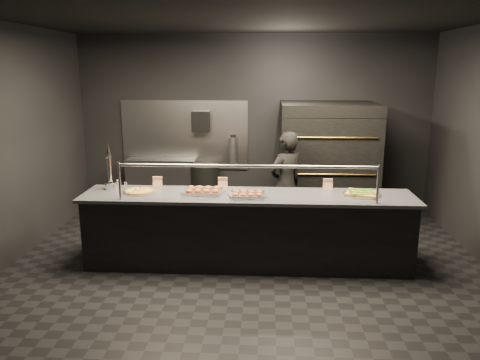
{
  "coord_description": "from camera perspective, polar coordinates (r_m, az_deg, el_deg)",
  "views": [
    {
      "loc": [
        0.22,
        -5.56,
        2.43
      ],
      "look_at": [
        -0.11,
        0.2,
        1.05
      ],
      "focal_mm": 35.0,
      "sensor_mm": 36.0,
      "label": 1
    }
  ],
  "objects": [
    {
      "name": "slider_tray_b",
      "position": [
        5.67,
        0.9,
        -1.78
      ],
      "size": [
        0.5,
        0.44,
        0.07
      ],
      "color": "silver",
      "rests_on": "service_counter"
    },
    {
      "name": "trash_bin",
      "position": [
        8.09,
        -4.26,
        -1.03
      ],
      "size": [
        0.5,
        0.5,
        0.83
      ],
      "primitive_type": "cylinder",
      "color": "black",
      "rests_on": "ground"
    },
    {
      "name": "prep_shelf",
      "position": [
        8.32,
        -9.49,
        -0.53
      ],
      "size": [
        1.2,
        0.35,
        0.9
      ],
      "primitive_type": "cube",
      "color": "#99999E",
      "rests_on": "ground"
    },
    {
      "name": "square_pizza",
      "position": [
        5.93,
        14.61,
        -1.59
      ],
      "size": [
        0.46,
        0.46,
        0.05
      ],
      "color": "silver",
      "rests_on": "service_counter"
    },
    {
      "name": "towel_dispenser",
      "position": [
        8.07,
        -4.8,
        7.12
      ],
      "size": [
        0.3,
        0.2,
        0.35
      ],
      "primitive_type": "cube",
      "color": "black",
      "rests_on": "room"
    },
    {
      "name": "tent_cards",
      "position": [
        6.02,
        -0.56,
        -0.37
      ],
      "size": [
        2.32,
        0.04,
        0.15
      ],
      "color": "white",
      "rests_on": "service_counter"
    },
    {
      "name": "condiment_jar",
      "position": [
        6.31,
        -14.31,
        -0.45
      ],
      "size": [
        0.14,
        0.06,
        0.09
      ],
      "color": "silver",
      "rests_on": "service_counter"
    },
    {
      "name": "round_pizza",
      "position": [
        5.98,
        -12.15,
        -1.36
      ],
      "size": [
        0.41,
        0.41,
        0.03
      ],
      "color": "silver",
      "rests_on": "service_counter"
    },
    {
      "name": "fire_extinguisher",
      "position": [
        8.1,
        -0.85,
        3.68
      ],
      "size": [
        0.14,
        0.14,
        0.51
      ],
      "color": "#B2B2B7",
      "rests_on": "room"
    },
    {
      "name": "service_counter",
      "position": [
        5.9,
        0.92,
        -6.05
      ],
      "size": [
        4.1,
        0.78,
        1.37
      ],
      "color": "black",
      "rests_on": "ground"
    },
    {
      "name": "beer_tap",
      "position": [
        6.21,
        -15.56,
        0.47
      ],
      "size": [
        0.16,
        0.22,
        0.6
      ],
      "color": "silver",
      "rests_on": "service_counter"
    },
    {
      "name": "slider_tray_a",
      "position": [
        5.84,
        -4.52,
        -1.32
      ],
      "size": [
        0.55,
        0.47,
        0.08
      ],
      "color": "silver",
      "rests_on": "service_counter"
    },
    {
      "name": "worker",
      "position": [
        6.89,
        5.59,
        -0.51
      ],
      "size": [
        0.68,
        0.64,
        1.56
      ],
      "primitive_type": "imported",
      "rotation": [
        0.0,
        0.0,
        3.8
      ],
      "color": "black",
      "rests_on": "ground"
    },
    {
      "name": "room",
      "position": [
        5.69,
        0.75,
        3.96
      ],
      "size": [
        6.04,
        6.0,
        3.0
      ],
      "color": "black",
      "rests_on": "ground"
    },
    {
      "name": "pizza_oven",
      "position": [
        7.66,
        10.53,
        2.18
      ],
      "size": [
        1.5,
        1.23,
        1.91
      ],
      "color": "black",
      "rests_on": "ground"
    }
  ]
}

